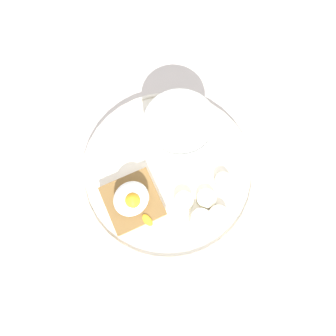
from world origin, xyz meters
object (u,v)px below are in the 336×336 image
Objects in this scene: toast_slice at (132,202)px; banana_slice_inner at (223,180)px; oatmeal_bowl at (180,130)px; poached_egg at (132,199)px; banana_slice_front at (220,213)px; banana_slice_right at (184,201)px; banana_slice_left at (206,199)px; banana_slice_back at (200,219)px.

banana_slice_inner is (12.49, -8.17, -0.24)cm from toast_slice.
oatmeal_bowl is 13.43cm from poached_egg.
oatmeal_bowl is 2.60× the size of banana_slice_front.
toast_slice is 8.15cm from banana_slice_right.
banana_slice_front is at bearing -53.97° from poached_egg.
banana_slice_front is at bearing -65.90° from banana_slice_right.
oatmeal_bowl reaches higher than banana_slice_right.
toast_slice reaches higher than banana_slice_left.
poached_egg is 1.60× the size of banana_slice_back.
toast_slice is 11.77cm from banana_slice_left.
poached_egg is 1.73× the size of banana_slice_left.
banana_slice_right is at bearing -45.95° from toast_slice.
banana_slice_back is 1.27× the size of banana_slice_inner.
poached_egg is 11.97cm from banana_slice_left.
toast_slice is at bearing 135.78° from banana_slice_left.
banana_slice_front is 0.92× the size of banana_slice_back.
toast_slice is at bearing 125.56° from banana_slice_front.
banana_slice_inner is at bearing -33.17° from toast_slice.
banana_slice_back is 7.42cm from banana_slice_inner.
banana_slice_left is (8.45, -8.04, -2.69)cm from poached_egg.
banana_slice_inner is (12.52, -8.01, -2.59)cm from poached_egg.
banana_slice_back reaches higher than banana_slice_front.
banana_slice_front reaches higher than banana_slice_inner.
banana_slice_back is (-7.96, -11.87, -2.63)cm from oatmeal_bowl.
banana_slice_back is 1.26× the size of banana_slice_right.
banana_slice_back is (-2.89, 1.63, 0.19)cm from banana_slice_front.
banana_slice_left is at bearing -43.58° from poached_egg.
banana_slice_front is at bearing -110.58° from oatmeal_bowl.
banana_slice_right is at bearing 161.32° from banana_slice_inner.
banana_slice_front and banana_slice_right have the same top height.
banana_slice_front is at bearing -143.54° from banana_slice_inner.
poached_egg is at bearing 118.79° from banana_slice_back.
banana_slice_inner is at bearing 12.39° from banana_slice_back.
banana_slice_right is (-2.47, 5.53, -0.01)cm from banana_slice_front.
banana_slice_front is 3.20cm from banana_slice_left.
oatmeal_bowl is 2.38× the size of banana_slice_back.
oatmeal_bowl reaches higher than toast_slice.
banana_slice_front is 1.15× the size of banana_slice_right.
oatmeal_bowl is at bearing 65.14° from banana_slice_left.
banana_slice_left is 3.56cm from banana_slice_back.
banana_slice_front is at bearing -54.44° from toast_slice.
banana_slice_front is 3.32cm from banana_slice_back.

